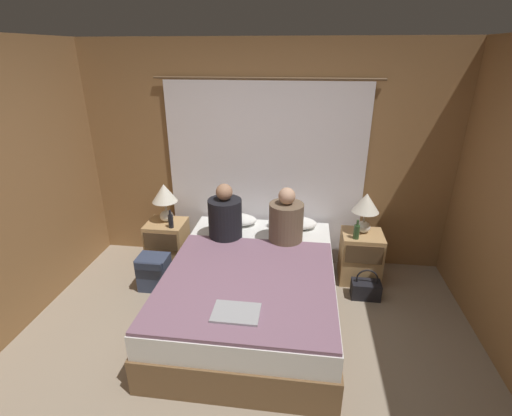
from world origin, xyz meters
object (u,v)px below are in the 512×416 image
at_px(pillow_left, 233,219).
at_px(laptop_on_bed, 236,313).
at_px(person_left_in_bed, 225,217).
at_px(nightstand_left, 168,244).
at_px(bed, 252,291).
at_px(beer_bottle_on_right_stand, 357,231).
at_px(lamp_left, 165,196).
at_px(backpack_on_floor, 154,270).
at_px(pillow_right, 292,223).
at_px(person_right_in_bed, 286,221).
at_px(beer_bottle_on_left_stand, 171,221).
at_px(lamp_right, 366,206).
at_px(handbag_on_floor, 366,289).
at_px(nightstand_right, 360,257).

xyz_separation_m(pillow_left, laptop_on_bed, (0.32, -1.58, -0.02)).
bearing_deg(person_left_in_bed, nightstand_left, 162.70).
distance_m(bed, beer_bottle_on_right_stand, 1.25).
xyz_separation_m(lamp_left, backpack_on_floor, (0.01, -0.51, -0.64)).
relative_size(nightstand_left, laptop_on_bed, 1.60).
xyz_separation_m(bed, lamp_left, (-1.10, 0.80, 0.59)).
height_order(beer_bottle_on_right_stand, backpack_on_floor, beer_bottle_on_right_stand).
xyz_separation_m(pillow_right, person_left_in_bed, (-0.69, -0.34, 0.18)).
xyz_separation_m(person_right_in_bed, beer_bottle_on_right_stand, (0.73, 0.12, -0.13)).
xyz_separation_m(pillow_left, beer_bottle_on_left_stand, (-0.65, -0.22, 0.04)).
bearing_deg(backpack_on_floor, laptop_on_bed, -43.08).
bearing_deg(pillow_right, nightstand_left, -175.54).
bearing_deg(pillow_left, backpack_on_floor, -142.93).
bearing_deg(laptop_on_bed, nightstand_left, 126.49).
bearing_deg(laptop_on_bed, pillow_right, 77.42).
relative_size(lamp_right, person_left_in_bed, 0.74).
relative_size(lamp_left, handbag_on_floor, 1.34).
bearing_deg(bed, person_left_in_bed, 123.96).
xyz_separation_m(nightstand_left, nightstand_right, (2.19, 0.00, 0.00)).
bearing_deg(handbag_on_floor, bed, -159.88).
height_order(lamp_left, backpack_on_floor, lamp_left).
height_order(pillow_right, backpack_on_floor, pillow_right).
distance_m(lamp_left, person_left_in_bed, 0.80).
xyz_separation_m(bed, person_left_in_bed, (-0.35, 0.52, 0.51)).
height_order(pillow_left, handbag_on_floor, pillow_left).
distance_m(lamp_left, handbag_on_floor, 2.39).
bearing_deg(nightstand_right, person_left_in_bed, -170.85).
height_order(beer_bottle_on_left_stand, laptop_on_bed, beer_bottle_on_left_stand).
bearing_deg(beer_bottle_on_right_stand, bed, -147.57).
height_order(lamp_left, person_right_in_bed, person_right_in_bed).
height_order(nightstand_left, person_left_in_bed, person_left_in_bed).
height_order(bed, nightstand_right, nightstand_right).
distance_m(nightstand_right, person_left_in_bed, 1.55).
bearing_deg(nightstand_left, beer_bottle_on_left_stand, -45.69).
bearing_deg(backpack_on_floor, lamp_left, 90.70).
relative_size(lamp_right, laptop_on_bed, 1.26).
xyz_separation_m(nightstand_left, beer_bottle_on_right_stand, (2.10, -0.11, 0.36)).
height_order(pillow_right, beer_bottle_on_left_stand, beer_bottle_on_left_stand).
bearing_deg(pillow_right, beer_bottle_on_right_stand, -18.44).
height_order(lamp_right, person_left_in_bed, person_left_in_bed).
relative_size(pillow_left, person_left_in_bed, 0.90).
xyz_separation_m(nightstand_right, laptop_on_bed, (-1.11, -1.46, 0.29)).
relative_size(bed, nightstand_right, 3.72).
bearing_deg(beer_bottle_on_left_stand, backpack_on_floor, -106.53).
xyz_separation_m(nightstand_left, pillow_left, (0.76, 0.11, 0.32)).
bearing_deg(beer_bottle_on_left_stand, person_left_in_bed, -10.75).
bearing_deg(pillow_right, backpack_on_floor, -158.27).
bearing_deg(beer_bottle_on_right_stand, nightstand_right, 51.10).
height_order(lamp_left, pillow_left, lamp_left).
relative_size(bed, beer_bottle_on_right_stand, 9.95).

